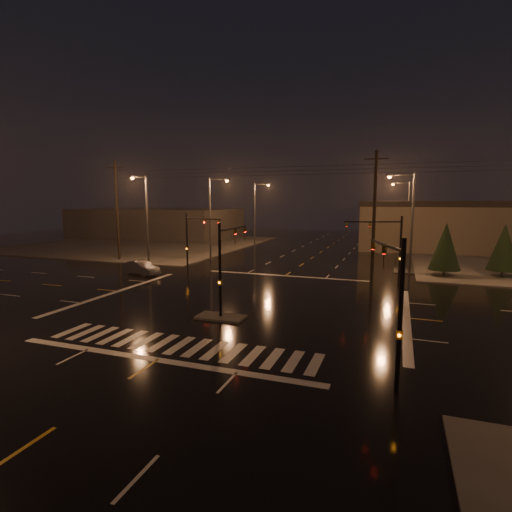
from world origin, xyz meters
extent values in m
plane|color=black|center=(0.00, 0.00, 0.00)|extent=(140.00, 140.00, 0.00)
cube|color=#4A4842|center=(-30.00, 30.00, 0.06)|extent=(36.00, 36.00, 0.12)
cube|color=#4A4842|center=(0.00, -4.00, 0.07)|extent=(3.00, 1.60, 0.15)
cube|color=beige|center=(0.00, -9.00, 0.01)|extent=(15.00, 2.60, 0.01)
cube|color=beige|center=(0.00, -11.00, 0.01)|extent=(16.00, 0.50, 0.01)
cube|color=beige|center=(0.00, 11.00, 0.01)|extent=(16.00, 0.50, 0.01)
cube|color=#403A38|center=(-35.00, 42.00, 2.80)|extent=(30.00, 18.00, 5.60)
cylinder|color=black|center=(0.00, -4.00, 3.00)|extent=(0.18, 0.18, 6.00)
cylinder|color=black|center=(0.00, -1.75, 5.50)|extent=(0.12, 4.50, 0.12)
imported|color=#594707|center=(0.00, 0.27, 5.45)|extent=(0.16, 0.20, 1.00)
cube|color=#594707|center=(0.00, -4.00, 2.30)|extent=(0.25, 0.18, 0.35)
cylinder|color=black|center=(10.50, 10.50, 3.00)|extent=(0.18, 0.18, 6.00)
cylinder|color=black|center=(8.15, 9.64, 5.50)|extent=(4.74, 1.82, 0.12)
imported|color=#594707|center=(6.04, 8.88, 5.45)|extent=(0.24, 0.22, 1.00)
cube|color=#594707|center=(10.50, 10.50, 2.30)|extent=(0.25, 0.18, 0.35)
cylinder|color=black|center=(-10.50, 10.50, 3.00)|extent=(0.18, 0.18, 6.00)
cylinder|color=black|center=(-8.15, 9.64, 5.50)|extent=(4.74, 1.82, 0.12)
imported|color=#594707|center=(-6.04, 8.88, 5.45)|extent=(0.24, 0.22, 1.00)
cube|color=#594707|center=(-10.50, 10.50, 2.30)|extent=(0.25, 0.18, 0.35)
cylinder|color=black|center=(10.50, -10.50, 3.00)|extent=(0.18, 0.18, 6.00)
cylinder|color=black|center=(9.82, -8.62, 5.50)|extent=(1.48, 3.80, 0.12)
imported|color=#594707|center=(9.20, -6.93, 5.45)|extent=(0.22, 0.24, 1.00)
cube|color=#594707|center=(10.50, -10.50, 2.30)|extent=(0.25, 0.18, 0.35)
cylinder|color=#38383A|center=(-11.50, 18.00, 5.00)|extent=(0.24, 0.24, 10.00)
cylinder|color=#38383A|center=(-10.30, 18.00, 9.80)|extent=(2.40, 0.14, 0.14)
cube|color=#38383A|center=(-9.20, 18.00, 9.75)|extent=(0.70, 0.30, 0.18)
sphere|color=orange|center=(-9.20, 18.00, 9.62)|extent=(0.32, 0.32, 0.32)
cylinder|color=#38383A|center=(-11.50, 34.00, 5.00)|extent=(0.24, 0.24, 10.00)
cylinder|color=#38383A|center=(-10.30, 34.00, 9.80)|extent=(2.40, 0.14, 0.14)
cube|color=#38383A|center=(-9.20, 34.00, 9.75)|extent=(0.70, 0.30, 0.18)
sphere|color=orange|center=(-9.20, 34.00, 9.62)|extent=(0.32, 0.32, 0.32)
cylinder|color=#38383A|center=(11.50, 16.00, 5.00)|extent=(0.24, 0.24, 10.00)
cylinder|color=#38383A|center=(10.30, 16.00, 9.80)|extent=(2.40, 0.14, 0.14)
cube|color=#38383A|center=(9.20, 16.00, 9.75)|extent=(0.70, 0.30, 0.18)
sphere|color=orange|center=(9.20, 16.00, 9.62)|extent=(0.32, 0.32, 0.32)
cylinder|color=#38383A|center=(11.50, 36.00, 5.00)|extent=(0.24, 0.24, 10.00)
cylinder|color=#38383A|center=(10.30, 36.00, 9.80)|extent=(2.40, 0.14, 0.14)
cube|color=#38383A|center=(9.20, 36.00, 9.75)|extent=(0.70, 0.30, 0.18)
sphere|color=orange|center=(9.20, 36.00, 9.62)|extent=(0.32, 0.32, 0.32)
cylinder|color=#38383A|center=(-16.00, 11.50, 5.00)|extent=(0.24, 0.24, 10.00)
cylinder|color=#38383A|center=(-16.00, 10.30, 9.80)|extent=(0.14, 2.40, 0.14)
cube|color=#38383A|center=(-16.00, 9.20, 9.75)|extent=(0.30, 0.70, 0.18)
sphere|color=orange|center=(-16.00, 9.20, 9.62)|extent=(0.32, 0.32, 0.32)
cylinder|color=black|center=(-22.00, 14.00, 6.00)|extent=(0.32, 0.32, 12.00)
cube|color=black|center=(-22.00, 14.00, 11.20)|extent=(2.20, 0.12, 0.12)
cylinder|color=black|center=(8.00, 14.00, 6.00)|extent=(0.32, 0.32, 12.00)
cube|color=black|center=(8.00, 14.00, 11.20)|extent=(2.20, 0.12, 0.12)
cylinder|color=black|center=(14.58, 15.77, 0.35)|extent=(0.18, 0.18, 0.70)
cone|color=black|center=(14.58, 15.77, 2.97)|extent=(2.91, 2.91, 4.55)
cylinder|color=black|center=(19.79, 17.25, 0.35)|extent=(0.18, 0.18, 0.70)
cone|color=black|center=(19.79, 17.25, 2.93)|extent=(2.85, 2.85, 4.45)
imported|color=#5B5D63|center=(-13.65, 6.83, 0.69)|extent=(4.43, 2.51, 1.38)
camera|label=1|loc=(10.29, -26.10, 7.39)|focal=28.00mm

